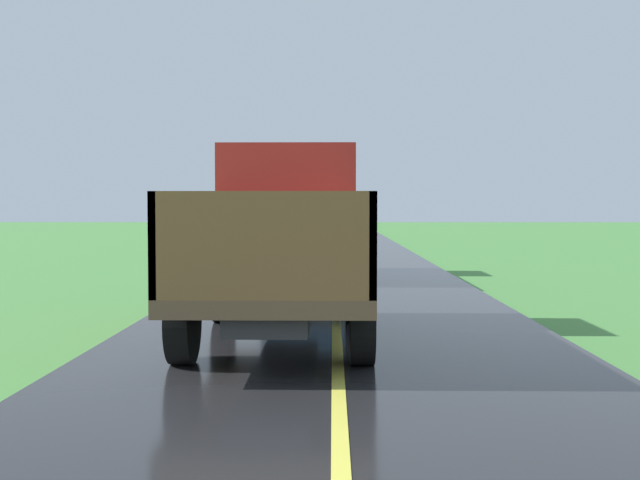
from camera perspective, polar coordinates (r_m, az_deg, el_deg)
name	(u,v)px	position (r m, az deg, el deg)	size (l,w,h in m)	color
banana_truck_near	(283,237)	(11.63, -2.64, 0.21)	(2.38, 5.82, 2.80)	#2D2D30
banana_truck_far	(313,224)	(21.82, -0.48, 1.19)	(2.38, 5.81, 2.80)	#2D2D30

